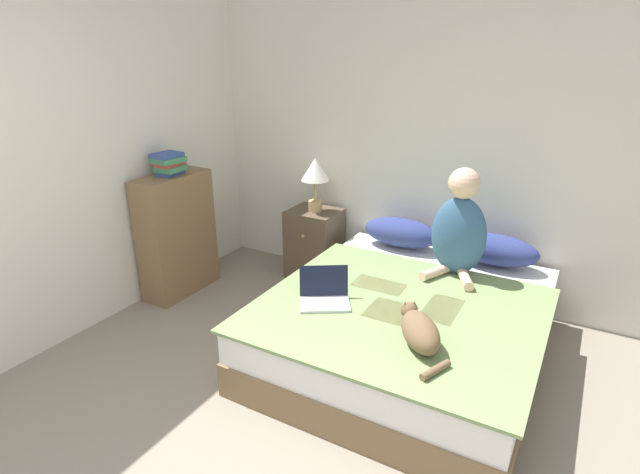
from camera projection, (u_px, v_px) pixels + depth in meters
The scene contains 12 objects.
wall_back at pixel (434, 145), 4.00m from camera, with size 5.01×0.05×2.55m.
wall_side at pixel (100, 154), 3.66m from camera, with size 0.05×4.07×2.55m.
bed at pixel (407, 326), 3.40m from camera, with size 1.74×1.98×0.46m.
pillow_near at pixel (401, 232), 4.12m from camera, with size 0.63×0.30×0.23m.
pillow_far at pixel (495, 250), 3.77m from camera, with size 0.63×0.30×0.23m.
person_sitting at pixel (459, 229), 3.54m from camera, with size 0.39×0.38×0.78m.
cat_tabby at pixel (420, 331), 2.74m from camera, with size 0.40×0.51×0.18m.
laptop_open at pixel (324, 296), 3.22m from camera, with size 0.40×0.38×0.22m.
nightstand at pixel (314, 244), 4.57m from camera, with size 0.44×0.40×0.64m.
table_lamp at pixel (315, 174), 4.32m from camera, with size 0.24×0.24×0.48m.
bookshelf at pixel (177, 235), 4.23m from camera, with size 0.28×0.67×1.04m.
book_stack_top at pixel (169, 164), 4.00m from camera, with size 0.22×0.26×0.18m.
Camera 1 is at (1.17, -0.83, 2.02)m, focal length 28.00 mm.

